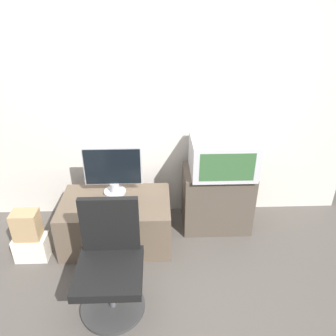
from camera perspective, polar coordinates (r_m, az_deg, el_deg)
The scene contains 11 objects.
ground_plane at distance 2.98m, azimuth -3.40°, elevation -21.75°, with size 12.00×12.00×0.00m, color #4C4742.
wall_back at distance 3.39m, azimuth -3.63°, elevation 11.31°, with size 4.40×0.05×2.60m.
desk at distance 3.39m, azimuth -8.92°, elevation -9.13°, with size 1.07×0.66×0.49m.
side_stand at distance 3.56m, azimuth 8.45°, elevation -5.25°, with size 0.71×0.46×0.67m.
main_monitor at distance 3.26m, azimuth -9.54°, elevation -0.49°, with size 0.57×0.22×0.50m.
keyboard at distance 3.15m, azimuth -10.29°, elevation -6.87°, with size 0.34×0.13×0.01m.
mouse at distance 3.13m, azimuth -5.94°, elevation -6.65°, with size 0.07×0.03×0.03m.
crt_tv at distance 3.29m, azimuth 9.50°, elevation 2.03°, with size 0.63×0.49×0.36m.
office_chair at distance 2.71m, azimuth -10.01°, elevation -16.49°, with size 0.52×0.52×0.92m.
cardboard_box_lower at distance 3.49m, azimuth -22.60°, elevation -12.62°, with size 0.31×0.18×0.25m.
cardboard_box_upper at distance 3.33m, azimuth -23.44°, elevation -9.12°, with size 0.23×0.17×0.28m.
Camera 1 is at (0.10, -1.92, 2.28)m, focal length 35.00 mm.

